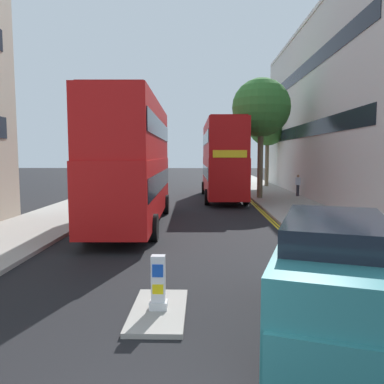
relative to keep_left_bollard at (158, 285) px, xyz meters
name	(u,v)px	position (x,y,z in m)	size (l,w,h in m)	color
sidewalk_right	(310,216)	(6.50, 12.11, -0.54)	(4.00, 80.00, 0.14)	#9E9991
sidewalk_left	(62,215)	(-6.50, 12.11, -0.54)	(4.00, 80.00, 0.14)	#9E9991
kerb_line_outer	(277,224)	(4.40, 10.11, -0.60)	(0.10, 56.00, 0.01)	yellow
kerb_line_inner	(273,224)	(4.24, 10.11, -0.60)	(0.10, 56.00, 0.01)	yellow
traffic_island	(159,311)	(0.00, 0.00, -0.56)	(1.10, 2.20, 0.10)	#9E9991
keep_left_bollard	(158,285)	(0.00, 0.00, 0.00)	(0.36, 0.28, 1.11)	silver
double_decker_bus_away	(133,159)	(-2.25, 9.78, 2.42)	(3.01, 10.87, 5.64)	red
double_decker_bus_oncoming	(222,158)	(2.38, 20.22, 2.42)	(3.01, 10.87, 5.64)	#B20F0F
taxi_minivan	(334,279)	(3.20, -0.93, 0.46)	(3.21, 5.15, 2.12)	teal
pedestrian_far	(298,185)	(8.10, 21.02, 0.38)	(0.34, 0.22, 1.62)	#2D2D38
street_tree_near	(268,127)	(7.37, 30.47, 5.41)	(3.81, 3.81, 7.83)	#6B6047
street_tree_mid	(261,108)	(5.09, 19.97, 5.93)	(4.14, 4.14, 8.52)	#6B6047
townhouse_terrace_right	(369,110)	(13.50, 21.83, 6.02)	(10.08, 28.00, 13.25)	silver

